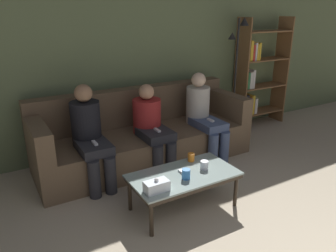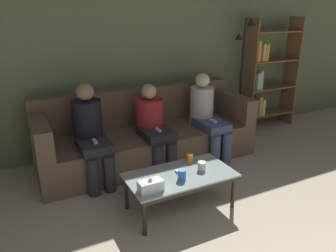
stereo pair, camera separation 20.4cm
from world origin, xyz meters
TOP-DOWN VIEW (x-y plane):
  - wall_back at (0.00, 4.19)m, footprint 12.00×0.06m
  - couch at (0.00, 3.66)m, footprint 2.79×0.94m
  - coffee_table at (-0.16, 2.43)m, footprint 1.07×0.57m
  - cup_near_left at (0.08, 2.42)m, footprint 0.08×0.08m
  - cup_near_right at (0.07, 2.64)m, footprint 0.07×0.07m
  - cup_far_center at (-0.19, 2.34)m, footprint 0.08×0.08m
  - tissue_box at (-0.54, 2.28)m, footprint 0.22×0.12m
  - game_remote at (-0.16, 2.43)m, footprint 0.04×0.15m
  - bookshelf at (2.24, 3.96)m, footprint 0.94×0.32m
  - standing_lamp at (1.68, 3.82)m, footprint 0.31×0.26m
  - seated_person_left_end at (-0.78, 3.43)m, footprint 0.33×0.70m
  - seated_person_mid_left at (0.00, 3.43)m, footprint 0.35×0.69m
  - seated_person_mid_right at (0.78, 3.42)m, footprint 0.32×0.72m

SIDE VIEW (x-z plane):
  - couch at x=0.00m, z-range -0.13..0.79m
  - coffee_table at x=-0.16m, z-range 0.15..0.54m
  - game_remote at x=-0.16m, z-range 0.39..0.41m
  - cup_near_right at x=0.07m, z-range 0.39..0.47m
  - cup_near_left at x=0.08m, z-range 0.39..0.47m
  - cup_far_center at x=-0.19m, z-range 0.39..0.48m
  - tissue_box at x=-0.54m, z-range 0.37..0.50m
  - seated_person_mid_left at x=0.00m, z-range 0.04..1.10m
  - seated_person_mid_right at x=0.78m, z-range 0.03..1.16m
  - seated_person_left_end at x=-0.78m, z-range 0.04..1.18m
  - bookshelf at x=2.24m, z-range -0.05..1.75m
  - standing_lamp at x=1.68m, z-range 0.21..2.01m
  - wall_back at x=0.00m, z-range 0.00..2.60m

